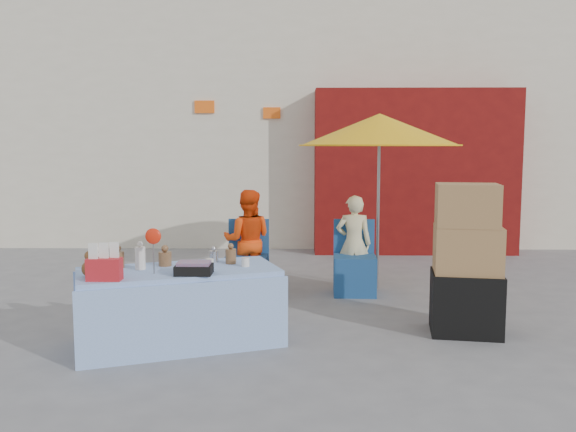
{
  "coord_description": "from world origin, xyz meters",
  "views": [
    {
      "loc": [
        0.34,
        -5.57,
        1.71
      ],
      "look_at": [
        0.23,
        0.6,
        1.0
      ],
      "focal_mm": 38.0,
      "sensor_mm": 36.0,
      "label": 1
    }
  ],
  "objects_px": {
    "market_table": "(178,306)",
    "box_stack": "(467,265)",
    "umbrella": "(379,131)",
    "chair_left": "(247,272)",
    "vendor_orange": "(248,241)",
    "vendor_beige": "(354,244)",
    "chair_right": "(354,272)"
  },
  "relations": [
    {
      "from": "chair_right",
      "to": "vendor_orange",
      "type": "bearing_deg",
      "value": 176.06
    },
    {
      "from": "market_table",
      "to": "box_stack",
      "type": "relative_size",
      "value": 1.37
    },
    {
      "from": "vendor_orange",
      "to": "vendor_beige",
      "type": "relative_size",
      "value": 1.06
    },
    {
      "from": "vendor_orange",
      "to": "vendor_beige",
      "type": "xyz_separation_m",
      "value": [
        1.25,
        0.0,
        -0.03
      ]
    },
    {
      "from": "vendor_orange",
      "to": "box_stack",
      "type": "distance_m",
      "value": 2.68
    },
    {
      "from": "chair_left",
      "to": "vendor_orange",
      "type": "bearing_deg",
      "value": 92.45
    },
    {
      "from": "chair_left",
      "to": "umbrella",
      "type": "xyz_separation_m",
      "value": [
        1.55,
        0.28,
        1.64
      ]
    },
    {
      "from": "vendor_beige",
      "to": "market_table",
      "type": "bearing_deg",
      "value": 51.66
    },
    {
      "from": "chair_left",
      "to": "box_stack",
      "type": "bearing_deg",
      "value": -32.76
    },
    {
      "from": "chair_right",
      "to": "vendor_orange",
      "type": "height_order",
      "value": "vendor_orange"
    },
    {
      "from": "chair_left",
      "to": "vendor_beige",
      "type": "bearing_deg",
      "value": 8.32
    },
    {
      "from": "box_stack",
      "to": "vendor_orange",
      "type": "bearing_deg",
      "value": 142.7
    },
    {
      "from": "vendor_beige",
      "to": "umbrella",
      "type": "height_order",
      "value": "umbrella"
    },
    {
      "from": "market_table",
      "to": "vendor_orange",
      "type": "xyz_separation_m",
      "value": [
        0.44,
        1.97,
        0.26
      ]
    },
    {
      "from": "umbrella",
      "to": "vendor_orange",
      "type": "bearing_deg",
      "value": -174.47
    },
    {
      "from": "market_table",
      "to": "umbrella",
      "type": "distance_m",
      "value": 3.3
    },
    {
      "from": "vendor_orange",
      "to": "box_stack",
      "type": "xyz_separation_m",
      "value": [
        2.13,
        -1.62,
        0.03
      ]
    },
    {
      "from": "umbrella",
      "to": "chair_right",
      "type": "bearing_deg",
      "value": -136.49
    },
    {
      "from": "chair_left",
      "to": "chair_right",
      "type": "height_order",
      "value": "same"
    },
    {
      "from": "market_table",
      "to": "vendor_orange",
      "type": "height_order",
      "value": "vendor_orange"
    },
    {
      "from": "vendor_beige",
      "to": "box_stack",
      "type": "bearing_deg",
      "value": 120.64
    },
    {
      "from": "chair_right",
      "to": "box_stack",
      "type": "bearing_deg",
      "value": -57.25
    },
    {
      "from": "chair_right",
      "to": "vendor_orange",
      "type": "xyz_separation_m",
      "value": [
        -1.25,
        0.13,
        0.35
      ]
    },
    {
      "from": "vendor_orange",
      "to": "chair_right",
      "type": "bearing_deg",
      "value": 176.06
    },
    {
      "from": "chair_left",
      "to": "chair_right",
      "type": "relative_size",
      "value": 1.0
    },
    {
      "from": "vendor_orange",
      "to": "umbrella",
      "type": "bearing_deg",
      "value": -172.28
    },
    {
      "from": "chair_right",
      "to": "vendor_beige",
      "type": "height_order",
      "value": "vendor_beige"
    },
    {
      "from": "chair_left",
      "to": "vendor_beige",
      "type": "height_order",
      "value": "vendor_beige"
    },
    {
      "from": "umbrella",
      "to": "chair_left",
      "type": "bearing_deg",
      "value": -169.61
    },
    {
      "from": "market_table",
      "to": "box_stack",
      "type": "xyz_separation_m",
      "value": [
        2.57,
        0.35,
        0.29
      ]
    },
    {
      "from": "chair_left",
      "to": "box_stack",
      "type": "xyz_separation_m",
      "value": [
        2.13,
        -1.49,
        0.38
      ]
    },
    {
      "from": "chair_right",
      "to": "box_stack",
      "type": "distance_m",
      "value": 1.77
    }
  ]
}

